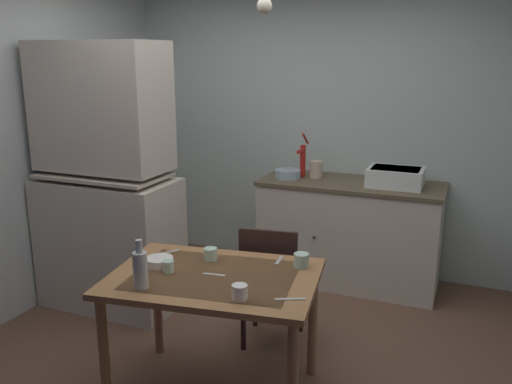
{
  "coord_description": "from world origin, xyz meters",
  "views": [
    {
      "loc": [
        1.36,
        -2.81,
        1.95
      ],
      "look_at": [
        0.12,
        0.2,
        1.11
      ],
      "focal_mm": 37.62,
      "sensor_mm": 36.0,
      "label": 1
    }
  ],
  "objects_px": {
    "chair_far_side": "(271,281)",
    "serving_bowl_wide": "(159,261)",
    "glass_bottle": "(140,269)",
    "dining_table": "(214,291)",
    "hutch_cabinet": "(107,188)",
    "hand_pump": "(303,158)",
    "mixing_bowl_counter": "(288,174)",
    "sink_basin": "(395,177)",
    "mug_dark": "(168,267)"
  },
  "relations": [
    {
      "from": "dining_table",
      "to": "glass_bottle",
      "type": "xyz_separation_m",
      "value": [
        -0.28,
        -0.3,
        0.2
      ]
    },
    {
      "from": "mug_dark",
      "to": "chair_far_side",
      "type": "bearing_deg",
      "value": 62.88
    },
    {
      "from": "glass_bottle",
      "to": "mixing_bowl_counter",
      "type": "bearing_deg",
      "value": 88.13
    },
    {
      "from": "hutch_cabinet",
      "to": "mixing_bowl_counter",
      "type": "relative_size",
      "value": 9.07
    },
    {
      "from": "sink_basin",
      "to": "chair_far_side",
      "type": "distance_m",
      "value": 1.48
    },
    {
      "from": "hutch_cabinet",
      "to": "glass_bottle",
      "type": "bearing_deg",
      "value": -46.05
    },
    {
      "from": "chair_far_side",
      "to": "dining_table",
      "type": "bearing_deg",
      "value": -99.22
    },
    {
      "from": "dining_table",
      "to": "serving_bowl_wide",
      "type": "height_order",
      "value": "serving_bowl_wide"
    },
    {
      "from": "hutch_cabinet",
      "to": "serving_bowl_wide",
      "type": "bearing_deg",
      "value": -38.66
    },
    {
      "from": "dining_table",
      "to": "serving_bowl_wide",
      "type": "bearing_deg",
      "value": 178.38
    },
    {
      "from": "dining_table",
      "to": "glass_bottle",
      "type": "relative_size",
      "value": 4.68
    },
    {
      "from": "hand_pump",
      "to": "glass_bottle",
      "type": "bearing_deg",
      "value": -94.42
    },
    {
      "from": "glass_bottle",
      "to": "mug_dark",
      "type": "bearing_deg",
      "value": 84.46
    },
    {
      "from": "mixing_bowl_counter",
      "to": "chair_far_side",
      "type": "relative_size",
      "value": 0.26
    },
    {
      "from": "hutch_cabinet",
      "to": "hand_pump",
      "type": "relative_size",
      "value": 5.24
    },
    {
      "from": "sink_basin",
      "to": "mixing_bowl_counter",
      "type": "relative_size",
      "value": 1.95
    },
    {
      "from": "chair_far_side",
      "to": "hutch_cabinet",
      "type": "bearing_deg",
      "value": 175.19
    },
    {
      "from": "glass_bottle",
      "to": "sink_basin",
      "type": "bearing_deg",
      "value": 65.87
    },
    {
      "from": "hutch_cabinet",
      "to": "dining_table",
      "type": "relative_size",
      "value": 1.63
    },
    {
      "from": "serving_bowl_wide",
      "to": "mug_dark",
      "type": "distance_m",
      "value": 0.13
    },
    {
      "from": "sink_basin",
      "to": "chair_far_side",
      "type": "bearing_deg",
      "value": -115.56
    },
    {
      "from": "hutch_cabinet",
      "to": "serving_bowl_wide",
      "type": "height_order",
      "value": "hutch_cabinet"
    },
    {
      "from": "sink_basin",
      "to": "serving_bowl_wide",
      "type": "relative_size",
      "value": 2.7
    },
    {
      "from": "dining_table",
      "to": "serving_bowl_wide",
      "type": "distance_m",
      "value": 0.38
    },
    {
      "from": "serving_bowl_wide",
      "to": "glass_bottle",
      "type": "height_order",
      "value": "glass_bottle"
    },
    {
      "from": "serving_bowl_wide",
      "to": "glass_bottle",
      "type": "xyz_separation_m",
      "value": [
        0.08,
        -0.31,
        0.09
      ]
    },
    {
      "from": "sink_basin",
      "to": "hand_pump",
      "type": "relative_size",
      "value": 1.13
    },
    {
      "from": "sink_basin",
      "to": "hand_pump",
      "type": "distance_m",
      "value": 0.82
    },
    {
      "from": "mixing_bowl_counter",
      "to": "chair_far_side",
      "type": "xyz_separation_m",
      "value": [
        0.31,
        -1.21,
        -0.46
      ]
    },
    {
      "from": "hand_pump",
      "to": "chair_far_side",
      "type": "bearing_deg",
      "value": -80.89
    },
    {
      "from": "mixing_bowl_counter",
      "to": "dining_table",
      "type": "height_order",
      "value": "mixing_bowl_counter"
    },
    {
      "from": "hand_pump",
      "to": "mixing_bowl_counter",
      "type": "xyz_separation_m",
      "value": [
        -0.1,
        -0.1,
        -0.13
      ]
    },
    {
      "from": "mixing_bowl_counter",
      "to": "glass_bottle",
      "type": "bearing_deg",
      "value": -91.87
    },
    {
      "from": "mixing_bowl_counter",
      "to": "serving_bowl_wide",
      "type": "bearing_deg",
      "value": -94.78
    },
    {
      "from": "serving_bowl_wide",
      "to": "dining_table",
      "type": "bearing_deg",
      "value": -1.62
    },
    {
      "from": "dining_table",
      "to": "chair_far_side",
      "type": "bearing_deg",
      "value": 80.78
    },
    {
      "from": "mug_dark",
      "to": "glass_bottle",
      "type": "xyz_separation_m",
      "value": [
        -0.02,
        -0.24,
        0.07
      ]
    },
    {
      "from": "mug_dark",
      "to": "hutch_cabinet",
      "type": "bearing_deg",
      "value": 141.79
    },
    {
      "from": "dining_table",
      "to": "mixing_bowl_counter",
      "type": "bearing_deg",
      "value": 96.43
    },
    {
      "from": "hutch_cabinet",
      "to": "sink_basin",
      "type": "relative_size",
      "value": 4.65
    },
    {
      "from": "serving_bowl_wide",
      "to": "glass_bottle",
      "type": "bearing_deg",
      "value": -74.82
    },
    {
      "from": "chair_far_side",
      "to": "serving_bowl_wide",
      "type": "distance_m",
      "value": 0.84
    },
    {
      "from": "sink_basin",
      "to": "dining_table",
      "type": "xyz_separation_m",
      "value": [
        -0.7,
        -1.9,
        -0.32
      ]
    },
    {
      "from": "sink_basin",
      "to": "mixing_bowl_counter",
      "type": "distance_m",
      "value": 0.92
    },
    {
      "from": "hand_pump",
      "to": "mixing_bowl_counter",
      "type": "height_order",
      "value": "hand_pump"
    },
    {
      "from": "serving_bowl_wide",
      "to": "glass_bottle",
      "type": "relative_size",
      "value": 0.61
    },
    {
      "from": "hand_pump",
      "to": "chair_far_side",
      "type": "height_order",
      "value": "hand_pump"
    },
    {
      "from": "hutch_cabinet",
      "to": "hand_pump",
      "type": "bearing_deg",
      "value": 44.9
    },
    {
      "from": "hand_pump",
      "to": "dining_table",
      "type": "bearing_deg",
      "value": -86.9
    },
    {
      "from": "hand_pump",
      "to": "chair_far_side",
      "type": "relative_size",
      "value": 0.45
    }
  ]
}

